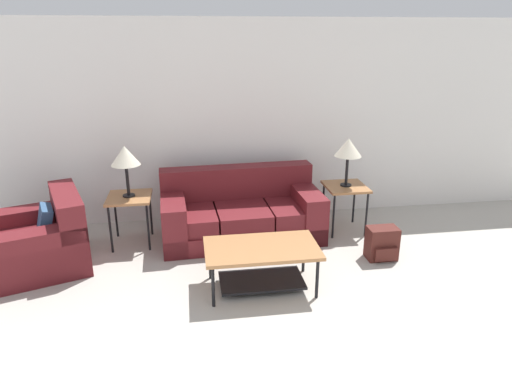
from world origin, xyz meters
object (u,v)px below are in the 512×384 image
at_px(couch, 241,214).
at_px(table_lamp_left, 125,157).
at_px(coffee_table, 262,257).
at_px(side_table_right, 345,190).
at_px(table_lamp_right, 348,148).
at_px(armchair, 40,242).
at_px(side_table_left, 130,201).
at_px(backpack, 382,244).

bearing_deg(couch, table_lamp_left, -178.96).
distance_m(coffee_table, side_table_right, 1.79).
relative_size(side_table_right, table_lamp_left, 1.00).
bearing_deg(table_lamp_left, table_lamp_right, 0.00).
bearing_deg(armchair, table_lamp_right, 7.05).
bearing_deg(table_lamp_right, table_lamp_left, 180.00).
height_order(side_table_right, table_lamp_left, table_lamp_left).
xyz_separation_m(couch, side_table_right, (1.32, -0.02, 0.24)).
height_order(armchair, table_lamp_right, table_lamp_right).
bearing_deg(side_table_right, couch, 178.96).
xyz_separation_m(couch, armchair, (-2.23, -0.46, -0.01)).
distance_m(side_table_left, side_table_right, 2.64).
height_order(couch, backpack, couch).
distance_m(armchair, table_lamp_right, 3.67).
xyz_separation_m(armchair, table_lamp_left, (0.91, 0.44, 0.79)).
height_order(table_lamp_left, table_lamp_right, same).
xyz_separation_m(couch, side_table_left, (-1.32, -0.02, 0.24)).
relative_size(armchair, backpack, 3.44).
bearing_deg(side_table_right, table_lamp_right, -97.13).
bearing_deg(armchair, couch, 11.75).
bearing_deg(couch, side_table_right, -1.04).
xyz_separation_m(couch, coffee_table, (0.05, -1.27, 0.04)).
height_order(armchair, side_table_left, armchair).
xyz_separation_m(coffee_table, backpack, (1.43, 0.42, -0.15)).
height_order(side_table_right, backpack, side_table_right).
distance_m(couch, side_table_right, 1.35).
distance_m(couch, side_table_left, 1.34).
relative_size(side_table_left, table_lamp_right, 1.00).
bearing_deg(backpack, couch, 150.20).
relative_size(couch, table_lamp_right, 3.27).
distance_m(armchair, side_table_left, 1.04).
bearing_deg(couch, side_table_left, -178.96).
xyz_separation_m(couch, table_lamp_left, (-1.32, -0.02, 0.79)).
bearing_deg(backpack, side_table_left, 163.56).
bearing_deg(side_table_left, armchair, -154.22).
relative_size(armchair, side_table_left, 2.13).
bearing_deg(table_lamp_left, side_table_right, 0.00).
relative_size(coffee_table, side_table_right, 1.84).
height_order(coffee_table, backpack, coffee_table).
relative_size(table_lamp_left, table_lamp_right, 1.00).
bearing_deg(coffee_table, couch, 92.48).
bearing_deg(table_lamp_right, side_table_left, 180.00).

